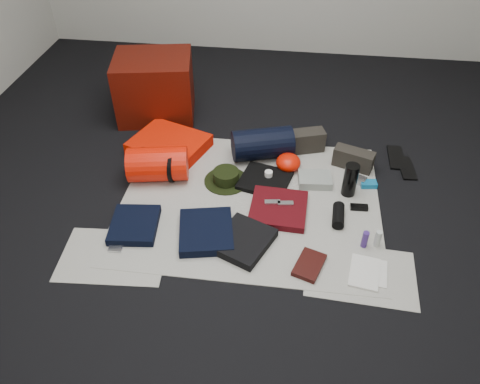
# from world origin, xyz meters

# --- Properties ---
(floor) EXTENTS (4.50, 4.50, 0.02)m
(floor) POSITION_xyz_m (0.00, 0.00, -0.01)
(floor) COLOR black
(floor) RESTS_ON ground
(newspaper_mat) EXTENTS (1.60, 1.30, 0.01)m
(newspaper_mat) POSITION_xyz_m (0.00, 0.00, 0.00)
(newspaper_mat) COLOR beige
(newspaper_mat) RESTS_ON floor
(newspaper_sheet_front_left) EXTENTS (0.61, 0.44, 0.00)m
(newspaper_sheet_front_left) POSITION_xyz_m (-0.70, -0.55, 0.00)
(newspaper_sheet_front_left) COLOR beige
(newspaper_sheet_front_left) RESTS_ON floor
(newspaper_sheet_front_right) EXTENTS (0.60, 0.43, 0.00)m
(newspaper_sheet_front_right) POSITION_xyz_m (0.65, -0.50, 0.00)
(newspaper_sheet_front_right) COLOR beige
(newspaper_sheet_front_right) RESTS_ON floor
(red_cabinet) EXTENTS (0.64, 0.57, 0.47)m
(red_cabinet) POSITION_xyz_m (-0.84, 0.94, 0.24)
(red_cabinet) COLOR #4F0E05
(red_cabinet) RESTS_ON floor
(sleeping_pad) EXTENTS (0.60, 0.55, 0.09)m
(sleeping_pad) POSITION_xyz_m (-0.63, 0.47, 0.05)
(sleeping_pad) COLOR #F31C02
(sleeping_pad) RESTS_ON newspaper_mat
(stuff_sack) EXTENTS (0.42, 0.29, 0.23)m
(stuff_sack) POSITION_xyz_m (-0.62, 0.15, 0.12)
(stuff_sack) COLOR red
(stuff_sack) RESTS_ON newspaper_mat
(sack_strap_left) EXTENTS (0.02, 0.22, 0.22)m
(sack_strap_left) POSITION_xyz_m (-0.72, 0.15, 0.11)
(sack_strap_left) COLOR black
(sack_strap_left) RESTS_ON newspaper_mat
(sack_strap_right) EXTENTS (0.02, 0.22, 0.22)m
(sack_strap_right) POSITION_xyz_m (-0.52, 0.15, 0.11)
(sack_strap_right) COLOR black
(sack_strap_right) RESTS_ON newspaper_mat
(navy_duffel) EXTENTS (0.46, 0.33, 0.22)m
(navy_duffel) POSITION_xyz_m (0.03, 0.47, 0.11)
(navy_duffel) COLOR black
(navy_duffel) RESTS_ON newspaper_mat
(boonie_brim) EXTENTS (0.33, 0.33, 0.01)m
(boonie_brim) POSITION_xyz_m (-0.18, 0.17, 0.01)
(boonie_brim) COLOR black
(boonie_brim) RESTS_ON newspaper_mat
(boonie_crown) EXTENTS (0.17, 0.17, 0.08)m
(boonie_crown) POSITION_xyz_m (-0.18, 0.17, 0.05)
(boonie_crown) COLOR black
(boonie_crown) RESTS_ON boonie_brim
(hiking_boot_left) EXTENTS (0.32, 0.20, 0.15)m
(hiking_boot_left) POSITION_xyz_m (0.30, 0.59, 0.08)
(hiking_boot_left) COLOR #2D2923
(hiking_boot_left) RESTS_ON newspaper_mat
(hiking_boot_right) EXTENTS (0.28, 0.18, 0.13)m
(hiking_boot_right) POSITION_xyz_m (0.65, 0.43, 0.07)
(hiking_boot_right) COLOR #2D2923
(hiking_boot_right) RESTS_ON newspaper_mat
(flip_flop_left) EXTENTS (0.10, 0.27, 0.02)m
(flip_flop_left) POSITION_xyz_m (0.96, 0.58, 0.01)
(flip_flop_left) COLOR black
(flip_flop_left) RESTS_ON floor
(flip_flop_right) EXTENTS (0.11, 0.25, 0.01)m
(flip_flop_right) POSITION_xyz_m (1.02, 0.46, 0.01)
(flip_flop_right) COLOR black
(flip_flop_right) RESTS_ON floor
(trousers_navy_a) EXTENTS (0.30, 0.33, 0.05)m
(trousers_navy_a) POSITION_xyz_m (-0.65, -0.33, 0.03)
(trousers_navy_a) COLOR black
(trousers_navy_a) RESTS_ON newspaper_mat
(trousers_navy_b) EXTENTS (0.37, 0.40, 0.05)m
(trousers_navy_b) POSITION_xyz_m (-0.22, -0.33, 0.03)
(trousers_navy_b) COLOR black
(trousers_navy_b) RESTS_ON newspaper_mat
(trousers_charcoal) EXTENTS (0.39, 0.41, 0.05)m
(trousers_charcoal) POSITION_xyz_m (0.00, -0.37, 0.03)
(trousers_charcoal) COLOR black
(trousers_charcoal) RESTS_ON newspaper_mat
(black_tshirt) EXTENTS (0.37, 0.36, 0.03)m
(black_tshirt) POSITION_xyz_m (0.08, 0.19, 0.02)
(black_tshirt) COLOR black
(black_tshirt) RESTS_ON newspaper_mat
(red_shirt) EXTENTS (0.35, 0.35, 0.04)m
(red_shirt) POSITION_xyz_m (0.18, -0.08, 0.03)
(red_shirt) COLOR #49080D
(red_shirt) RESTS_ON newspaper_mat
(orange_stuff_sack) EXTENTS (0.22, 0.22, 0.11)m
(orange_stuff_sack) POSITION_xyz_m (0.22, 0.35, 0.06)
(orange_stuff_sack) COLOR red
(orange_stuff_sack) RESTS_ON newspaper_mat
(first_aid_pouch) EXTENTS (0.23, 0.18, 0.05)m
(first_aid_pouch) POSITION_xyz_m (0.40, 0.23, 0.03)
(first_aid_pouch) COLOR gray
(first_aid_pouch) RESTS_ON newspaper_mat
(water_bottle) EXTENTS (0.12, 0.12, 0.22)m
(water_bottle) POSITION_xyz_m (0.61, 0.15, 0.12)
(water_bottle) COLOR black
(water_bottle) RESTS_ON newspaper_mat
(speaker) EXTENTS (0.08, 0.18, 0.07)m
(speaker) POSITION_xyz_m (0.54, -0.10, 0.04)
(speaker) COLOR black
(speaker) RESTS_ON newspaper_mat
(compact_camera) EXTENTS (0.12, 0.10, 0.04)m
(compact_camera) POSITION_xyz_m (0.68, 0.27, 0.03)
(compact_camera) COLOR silver
(compact_camera) RESTS_ON newspaper_mat
(cyan_case) EXTENTS (0.11, 0.08, 0.03)m
(cyan_case) POSITION_xyz_m (0.74, 0.24, 0.02)
(cyan_case) COLOR #10699D
(cyan_case) RESTS_ON newspaper_mat
(toiletry_purple) EXTENTS (0.04, 0.04, 0.11)m
(toiletry_purple) POSITION_xyz_m (0.68, -0.30, 0.06)
(toiletry_purple) COLOR #3E2474
(toiletry_purple) RESTS_ON newspaper_mat
(toiletry_clear) EXTENTS (0.05, 0.05, 0.11)m
(toiletry_clear) POSITION_xyz_m (0.75, -0.28, 0.06)
(toiletry_clear) COLOR #BBC0BB
(toiletry_clear) RESTS_ON newspaper_mat
(paperback_book) EXTENTS (0.19, 0.24, 0.03)m
(paperback_book) POSITION_xyz_m (0.38, -0.49, 0.02)
(paperback_book) COLOR black
(paperback_book) RESTS_ON newspaper_mat
(map_booklet) EXTENTS (0.19, 0.25, 0.01)m
(map_booklet) POSITION_xyz_m (0.67, -0.50, 0.01)
(map_booklet) COLOR silver
(map_booklet) RESTS_ON newspaper_mat
(map_printout) EXTENTS (0.17, 0.20, 0.01)m
(map_printout) POSITION_xyz_m (0.72, -0.49, 0.01)
(map_printout) COLOR silver
(map_printout) RESTS_ON newspaper_mat
(sunglasses) EXTENTS (0.11, 0.05, 0.03)m
(sunglasses) POSITION_xyz_m (0.67, 0.01, 0.02)
(sunglasses) COLOR black
(sunglasses) RESTS_ON newspaper_mat
(key_cluster) EXTENTS (0.08, 0.08, 0.01)m
(key_cluster) POSITION_xyz_m (-0.70, -0.49, 0.01)
(key_cluster) COLOR silver
(key_cluster) RESTS_ON newspaper_mat
(tape_roll) EXTENTS (0.05, 0.05, 0.04)m
(tape_roll) POSITION_xyz_m (0.10, 0.22, 0.05)
(tape_roll) COLOR white
(tape_roll) RESTS_ON black_tshirt
(energy_bar_a) EXTENTS (0.10, 0.05, 0.01)m
(energy_bar_a) POSITION_xyz_m (0.14, -0.06, 0.06)
(energy_bar_a) COLOR silver
(energy_bar_a) RESTS_ON red_shirt
(energy_bar_b) EXTENTS (0.10, 0.05, 0.01)m
(energy_bar_b) POSITION_xyz_m (0.22, -0.06, 0.06)
(energy_bar_b) COLOR silver
(energy_bar_b) RESTS_ON red_shirt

